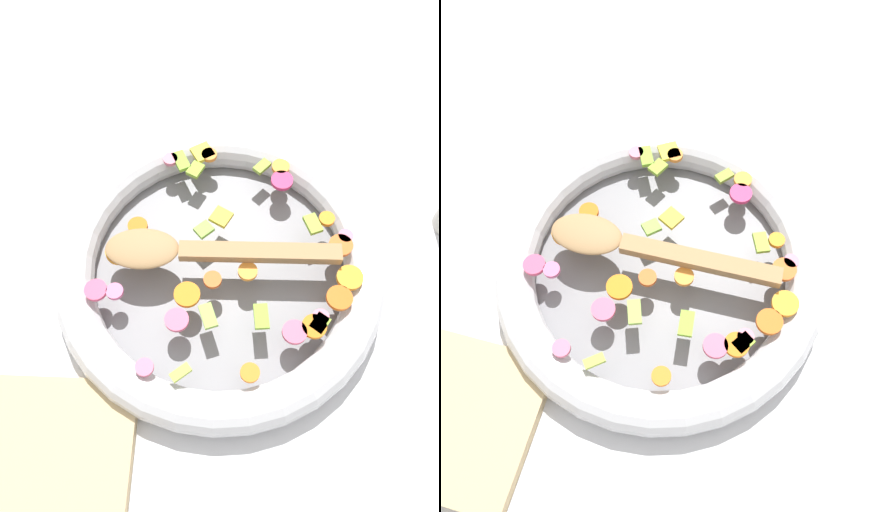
% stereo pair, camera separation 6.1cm
% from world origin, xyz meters
% --- Properties ---
extents(ground_plane, '(4.00, 4.00, 0.00)m').
position_xyz_m(ground_plane, '(0.00, 0.00, 0.00)').
color(ground_plane, silver).
extents(skillet, '(0.42, 0.42, 0.05)m').
position_xyz_m(skillet, '(0.00, 0.00, 0.02)').
color(skillet, slate).
rests_on(skillet, ground_plane).
extents(chopped_vegetables, '(0.34, 0.33, 0.01)m').
position_xyz_m(chopped_vegetables, '(-0.02, 0.00, 0.05)').
color(chopped_vegetables, orange).
rests_on(chopped_vegetables, skillet).
extents(wooden_spoon, '(0.29, 0.06, 0.01)m').
position_xyz_m(wooden_spoon, '(0.03, 0.00, 0.06)').
color(wooden_spoon, '#A87F51').
rests_on(wooden_spoon, chopped_vegetables).
extents(cutting_board, '(0.24, 0.18, 0.02)m').
position_xyz_m(cutting_board, '(0.21, 0.24, 0.01)').
color(cutting_board, tan).
rests_on(cutting_board, ground_plane).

